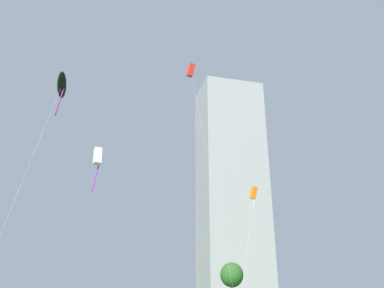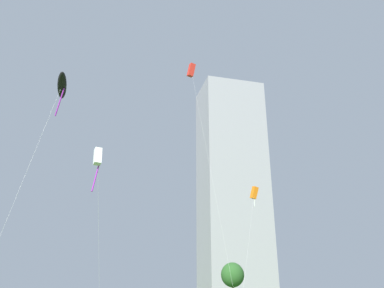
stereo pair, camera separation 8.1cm
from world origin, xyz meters
name	(u,v)px [view 1 (the left image)]	position (x,y,z in m)	size (l,w,h in m)	color
kite_flying_0	(97,158)	(-4.54, 12.24, 11.37)	(2.69, 5.58, 12.20)	silver
kite_flying_1	(254,193)	(20.95, 28.11, 15.09)	(5.92, 4.20, 16.08)	silver
kite_flying_2	(191,71)	(6.74, 19.16, 26.09)	(4.72, 1.76, 27.02)	silver
kite_flying_3	(62,86)	(-7.72, 13.15, 17.29)	(4.20, 3.23, 18.03)	silver
park_tree_0	(232,275)	(20.31, 33.65, 4.35)	(3.29, 3.29, 6.07)	brown
distant_highrise_0	(231,185)	(57.32, 91.49, 36.24)	(20.83, 16.37, 72.49)	#939399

